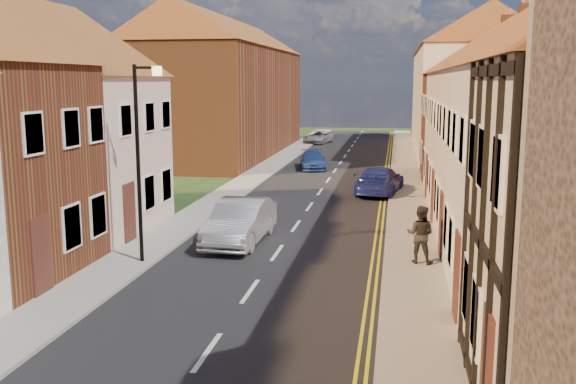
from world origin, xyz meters
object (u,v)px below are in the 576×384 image
car_mid (240,222)px  lamppost (140,151)px  car_distant (319,137)px  car_far (313,160)px  car_far_b (379,180)px  pedestrian_right_b (420,234)px

car_mid → lamppost: bearing=-124.3°
lamppost → car_distant: (0.61, 39.84, -2.97)m
lamppost → car_far: size_ratio=1.54×
car_mid → car_far_b: car_mid is taller
lamppost → pedestrian_right_b: (8.41, 1.24, -2.53)m
car_mid → car_distant: 36.76m
car_mid → car_far: (0.02, 19.52, -0.20)m
car_far → pedestrian_right_b: (6.10, -21.40, 0.45)m
car_far → pedestrian_right_b: 22.26m
car_far → car_far_b: bearing=-72.7°
car_mid → car_far: size_ratio=1.19×
car_mid → car_far_b: bearing=69.3°
lamppost → pedestrian_right_b: lamppost is taller
car_distant → lamppost: bearing=-77.3°
car_mid → car_far_b: 11.79m
car_far_b → pedestrian_right_b: pedestrian_right_b is taller
car_distant → car_far_b: car_far_b is taller
lamppost → car_mid: lamppost is taller
lamppost → car_mid: bearing=53.7°
car_distant → car_far_b: (6.22, -25.84, 0.12)m
car_far_b → car_distant: bearing=-67.6°
pedestrian_right_b → lamppost: bearing=22.8°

